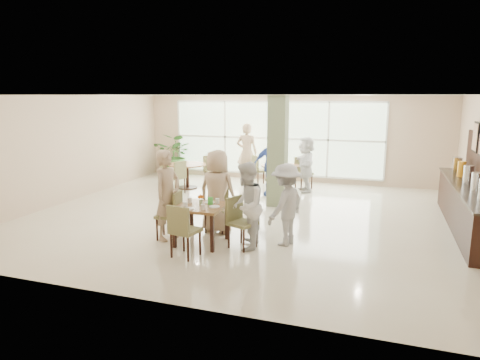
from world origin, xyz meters
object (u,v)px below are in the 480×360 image
(adult_standing, at_px, (247,153))
(buffet_counter, at_px, (468,204))
(adult_a, at_px, (271,165))
(round_table_left, at_px, (187,169))
(round_table_right, at_px, (280,170))
(teen_standing, at_px, (286,205))
(teen_left, at_px, (168,195))
(teen_far, at_px, (217,191))
(teen_right, at_px, (246,206))
(main_table, at_px, (201,210))
(potted_plant, at_px, (175,155))
(adult_b, at_px, (306,164))

(adult_standing, bearing_deg, buffet_counter, 147.52)
(adult_a, bearing_deg, round_table_left, 176.71)
(round_table_right, relative_size, teen_standing, 0.74)
(teen_standing, bearing_deg, teen_left, -60.75)
(teen_far, relative_size, teen_right, 1.06)
(teen_left, xyz_separation_m, adult_standing, (-0.29, 5.98, 0.08))
(teen_far, height_order, teen_right, teen_far)
(main_table, relative_size, buffet_counter, 0.19)
(teen_far, bearing_deg, teen_left, 51.21)
(teen_left, height_order, teen_right, teen_left)
(teen_far, bearing_deg, teen_right, 146.42)
(buffet_counter, distance_m, teen_left, 6.26)
(teen_right, xyz_separation_m, adult_standing, (-1.91, 6.01, 0.15))
(main_table, distance_m, teen_right, 0.91)
(round_table_right, xyz_separation_m, teen_right, (0.58, -5.15, 0.22))
(round_table_left, xyz_separation_m, adult_standing, (1.42, 1.55, 0.38))
(potted_plant, height_order, adult_b, adult_b)
(buffet_counter, xyz_separation_m, teen_far, (-4.94, -1.85, 0.31))
(round_table_right, distance_m, teen_right, 5.18)
(teen_far, relative_size, adult_b, 1.06)
(potted_plant, distance_m, teen_right, 7.62)
(round_table_right, distance_m, teen_far, 4.41)
(buffet_counter, relative_size, adult_standing, 2.44)
(buffet_counter, xyz_separation_m, teen_left, (-5.70, -2.57, 0.33))
(round_table_right, height_order, adult_a, adult_a)
(main_table, relative_size, potted_plant, 0.60)
(round_table_right, bearing_deg, round_table_left, -166.02)
(round_table_left, bearing_deg, teen_standing, -45.41)
(teen_far, bearing_deg, buffet_counter, -152.01)
(round_table_right, xyz_separation_m, adult_b, (0.77, -0.01, 0.23))
(potted_plant, distance_m, adult_standing, 2.67)
(teen_far, distance_m, teen_standing, 1.53)
(round_table_right, distance_m, adult_a, 0.85)
(potted_plant, relative_size, teen_far, 0.88)
(main_table, relative_size, teen_standing, 0.58)
(adult_a, distance_m, adult_b, 1.17)
(adult_a, relative_size, adult_b, 1.06)
(round_table_right, xyz_separation_m, buffet_counter, (4.66, -2.55, -0.03))
(teen_standing, bearing_deg, potted_plant, -118.47)
(buffet_counter, height_order, teen_far, buffet_counter)
(teen_right, xyz_separation_m, teen_standing, (0.64, 0.44, -0.03))
(main_table, xyz_separation_m, adult_a, (0.23, 4.36, 0.21))
(teen_standing, xyz_separation_m, adult_a, (-1.30, 3.90, 0.08))
(teen_right, xyz_separation_m, adult_a, (-0.66, 4.34, 0.05))
(round_table_left, bearing_deg, adult_b, 10.84)
(buffet_counter, distance_m, teen_standing, 4.07)
(main_table, height_order, buffet_counter, buffet_counter)
(adult_a, bearing_deg, teen_standing, -72.26)
(teen_left, distance_m, teen_standing, 2.29)
(potted_plant, relative_size, adult_b, 0.93)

